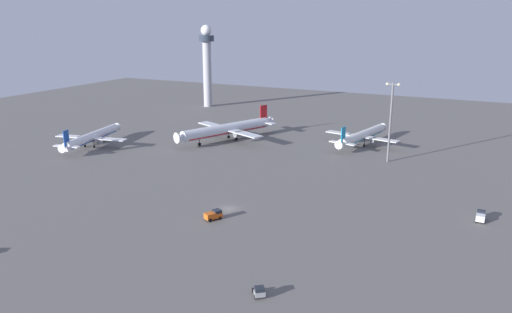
% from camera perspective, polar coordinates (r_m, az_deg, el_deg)
% --- Properties ---
extents(ground_plane, '(416.00, 416.00, 0.00)m').
position_cam_1_polar(ground_plane, '(126.56, -3.20, -6.00)').
color(ground_plane, '#605E5B').
extents(control_tower, '(8.00, 8.00, 42.52)m').
position_cam_1_polar(control_tower, '(268.27, -5.61, 10.86)').
color(control_tower, '#A8A8B2').
rests_on(control_tower, ground).
extents(airplane_mid_apron, '(28.25, 36.10, 9.30)m').
position_cam_1_polar(airplane_mid_apron, '(195.07, -18.25, 2.10)').
color(airplane_mid_apron, white).
rests_on(airplane_mid_apron, ground).
extents(airplane_far_stand, '(34.51, 43.72, 11.80)m').
position_cam_1_polar(airplane_far_stand, '(194.61, -3.24, 3.13)').
color(airplane_far_stand, silver).
rests_on(airplane_far_stand, ground).
extents(airplane_taxiway_distant, '(28.75, 36.72, 9.48)m').
position_cam_1_polar(airplane_taxiway_distant, '(191.38, 11.98, 2.33)').
color(airplane_taxiway_distant, silver).
rests_on(airplane_taxiway_distant, ground).
extents(pushback_tug, '(3.31, 3.53, 2.05)m').
position_cam_1_polar(pushback_tug, '(89.02, 0.39, -15.17)').
color(pushback_tug, gray).
rests_on(pushback_tug, ground).
extents(maintenance_van, '(2.08, 4.18, 2.25)m').
position_cam_1_polar(maintenance_van, '(130.32, 24.25, -6.22)').
color(maintenance_van, white).
rests_on(maintenance_van, ground).
extents(cargo_loader, '(3.69, 4.57, 2.25)m').
position_cam_1_polar(cargo_loader, '(120.11, -4.86, -6.65)').
color(cargo_loader, '#D85919').
rests_on(cargo_loader, ground).
extents(apron_light_central, '(4.80, 0.90, 26.39)m').
position_cam_1_polar(apron_light_central, '(168.76, 15.11, 4.34)').
color(apron_light_central, slate).
rests_on(apron_light_central, ground).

